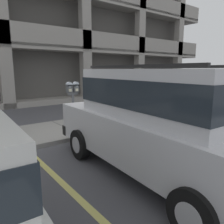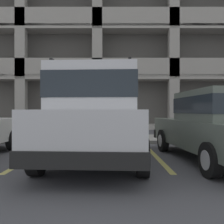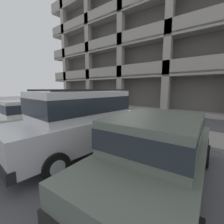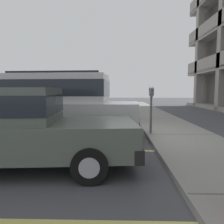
% 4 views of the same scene
% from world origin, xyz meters
% --- Properties ---
extents(ground_plane, '(80.00, 80.00, 0.10)m').
position_xyz_m(ground_plane, '(0.00, 0.00, -0.05)').
color(ground_plane, '#4C4C51').
extents(sidewalk, '(40.00, 2.20, 0.12)m').
position_xyz_m(sidewalk, '(0.00, 1.30, 0.06)').
color(sidewalk, gray).
rests_on(sidewalk, ground_plane).
extents(parking_stall_lines, '(12.13, 4.80, 0.01)m').
position_xyz_m(parking_stall_lines, '(1.50, -1.40, 0.00)').
color(parking_stall_lines, '#DBD16B').
rests_on(parking_stall_lines, ground_plane).
extents(silver_suv, '(2.20, 4.88, 2.03)m').
position_xyz_m(silver_suv, '(0.12, -2.48, 1.09)').
color(silver_suv, silver).
rests_on(silver_suv, ground_plane).
extents(dark_hatchback, '(2.09, 4.61, 1.54)m').
position_xyz_m(dark_hatchback, '(2.77, -2.69, 0.82)').
color(dark_hatchback, '#5B665B').
rests_on(dark_hatchback, ground_plane).
extents(parking_meter_near, '(0.35, 0.12, 1.51)m').
position_xyz_m(parking_meter_near, '(-0.17, 0.35, 1.25)').
color(parking_meter_near, '#595B60').
rests_on(parking_meter_near, sidewalk).
extents(parking_garage, '(32.00, 10.00, 16.25)m').
position_xyz_m(parking_garage, '(-0.45, 12.02, 7.53)').
color(parking_garage, '#54514D').
rests_on(parking_garage, ground_plane).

